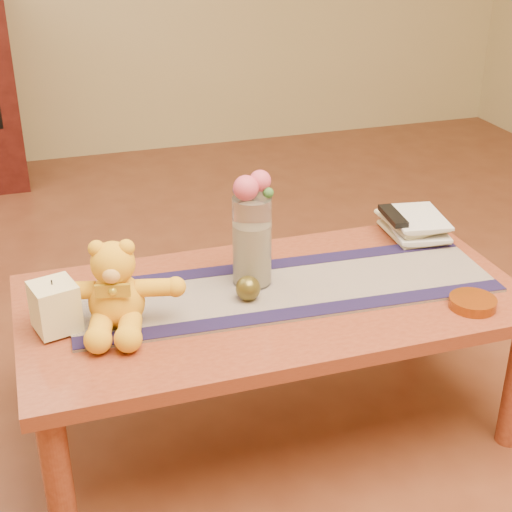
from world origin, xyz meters
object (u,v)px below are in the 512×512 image
object	(u,v)px
tv_remote	(393,216)
amber_dish	(473,303)
bronze_ball	(248,288)
pillar_candle	(55,306)
teddy_bear	(115,284)
book_bottom	(390,236)
glass_vase	(252,241)

from	to	relation	value
tv_remote	amber_dish	distance (m)	0.46
bronze_ball	tv_remote	bearing A→B (deg)	23.26
amber_dish	tv_remote	bearing A→B (deg)	91.37
pillar_candle	amber_dish	xyz separation A→B (m)	(1.08, -0.23, -0.06)
bronze_ball	amber_dish	distance (m)	0.61
teddy_bear	bronze_ball	bearing A→B (deg)	15.40
book_bottom	tv_remote	size ratio (longest dim) A/B	1.39
glass_vase	amber_dish	size ratio (longest dim) A/B	2.03
pillar_candle	book_bottom	xyz separation A→B (m)	(1.07, 0.24, -0.06)
teddy_bear	amber_dish	size ratio (longest dim) A/B	2.58
glass_vase	tv_remote	distance (m)	0.54
book_bottom	teddy_bear	bearing A→B (deg)	-160.63
teddy_bear	amber_dish	xyz separation A→B (m)	(0.93, -0.21, -0.11)
teddy_bear	bronze_ball	size ratio (longest dim) A/B	4.76
amber_dish	glass_vase	bearing A→B (deg)	149.88
bronze_ball	tv_remote	size ratio (longest dim) A/B	0.43
book_bottom	glass_vase	bearing A→B (deg)	-159.47
tv_remote	bronze_ball	bearing A→B (deg)	-150.27
pillar_candle	bronze_ball	distance (m)	0.51
bronze_ball	book_bottom	distance (m)	0.62
teddy_bear	tv_remote	size ratio (longest dim) A/B	2.07
pillar_candle	tv_remote	world-z (taller)	pillar_candle
book_bottom	tv_remote	xyz separation A→B (m)	(-0.00, -0.01, 0.07)
teddy_bear	pillar_candle	bearing A→B (deg)	-173.59
bronze_ball	book_bottom	xyz separation A→B (m)	(0.56, 0.25, -0.03)
bronze_ball	amber_dish	bearing A→B (deg)	-20.77
glass_vase	book_bottom	xyz separation A→B (m)	(0.52, 0.16, -0.13)
glass_vase	teddy_bear	bearing A→B (deg)	-165.64
pillar_candle	tv_remote	size ratio (longest dim) A/B	0.80
amber_dish	bronze_ball	bearing A→B (deg)	159.23
pillar_candle	glass_vase	distance (m)	0.56
bronze_ball	teddy_bear	bearing A→B (deg)	-178.23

